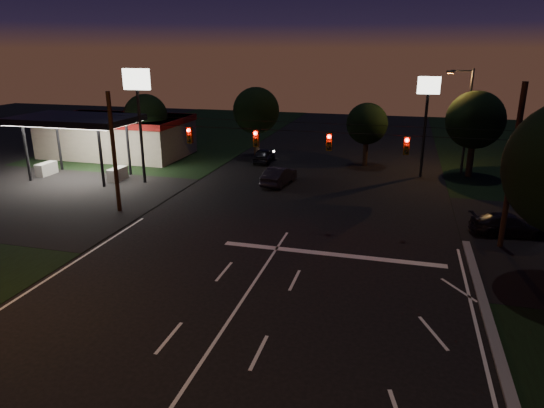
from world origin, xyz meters
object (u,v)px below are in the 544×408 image
(utility_pole_right, at_px, (500,247))
(car_cross, at_px, (509,225))
(car_oncoming_a, at_px, (264,155))
(car_oncoming_b, at_px, (279,176))

(utility_pole_right, distance_m, car_cross, 2.27)
(utility_pole_right, relative_size, car_oncoming_a, 2.26)
(car_oncoming_a, distance_m, car_cross, 24.37)
(car_oncoming_b, bearing_deg, utility_pole_right, 156.62)
(utility_pole_right, height_order, car_cross, utility_pole_right)
(utility_pole_right, xyz_separation_m, car_cross, (0.76, 2.04, 0.64))
(utility_pole_right, distance_m, car_oncoming_a, 25.10)
(car_oncoming_a, bearing_deg, car_oncoming_b, 111.31)
(car_oncoming_b, relative_size, car_cross, 0.99)
(utility_pole_right, relative_size, car_oncoming_b, 2.05)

